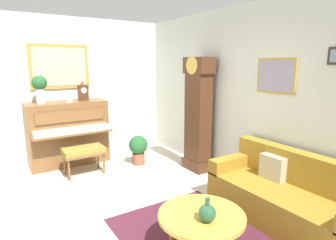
{
  "coord_description": "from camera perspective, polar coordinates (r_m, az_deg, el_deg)",
  "views": [
    {
      "loc": [
        3.23,
        -1.0,
        1.92
      ],
      "look_at": [
        -0.26,
        1.23,
        1.08
      ],
      "focal_mm": 30.15,
      "sensor_mm": 36.0,
      "label": 1
    }
  ],
  "objects": [
    {
      "name": "ground_plane",
      "position": [
        3.92,
        -14.0,
        -19.13
      ],
      "size": [
        6.4,
        6.0,
        0.1
      ],
      "primitive_type": "cube",
      "color": "beige"
    },
    {
      "name": "wall_left",
      "position": [
        5.94,
        -22.81,
        5.64
      ],
      "size": [
        0.13,
        4.9,
        2.8
      ],
      "color": "silver",
      "rests_on": "ground_plane"
    },
    {
      "name": "wall_back",
      "position": [
        4.72,
        13.91,
        4.82
      ],
      "size": [
        5.3,
        0.13,
        2.8
      ],
      "color": "silver",
      "rests_on": "ground_plane"
    },
    {
      "name": "piano",
      "position": [
        5.75,
        -19.54,
        -2.4
      ],
      "size": [
        0.87,
        1.44,
        1.21
      ],
      "color": "brown",
      "rests_on": "ground_plane"
    },
    {
      "name": "piano_bench",
      "position": [
        5.14,
        -16.69,
        -6.19
      ],
      "size": [
        0.42,
        0.7,
        0.48
      ],
      "color": "brown",
      "rests_on": "ground_plane"
    },
    {
      "name": "grandfather_clock",
      "position": [
        5.05,
        6.06,
        0.49
      ],
      "size": [
        0.52,
        0.34,
        2.03
      ],
      "color": "#4C2B19",
      "rests_on": "ground_plane"
    },
    {
      "name": "couch",
      "position": [
        3.86,
        22.91,
        -14.13
      ],
      "size": [
        1.9,
        0.8,
        0.84
      ],
      "color": "olive",
      "rests_on": "ground_plane"
    },
    {
      "name": "coffee_table",
      "position": [
        3.01,
        6.78,
        -18.83
      ],
      "size": [
        0.88,
        0.88,
        0.44
      ],
      "color": "gold",
      "rests_on": "ground_plane"
    },
    {
      "name": "mantel_clock",
      "position": [
        5.7,
        -16.81,
        5.51
      ],
      "size": [
        0.13,
        0.18,
        0.38
      ],
      "color": "#4C2B19",
      "rests_on": "piano"
    },
    {
      "name": "flower_vase",
      "position": [
        5.53,
        -24.55,
        6.28
      ],
      "size": [
        0.26,
        0.26,
        0.58
      ],
      "color": "silver",
      "rests_on": "piano"
    },
    {
      "name": "teacup",
      "position": [
        5.56,
        -19.34,
        3.67
      ],
      "size": [
        0.12,
        0.12,
        0.06
      ],
      "color": "#ADC6D6",
      "rests_on": "piano"
    },
    {
      "name": "green_jug",
      "position": [
        2.84,
        7.94,
        -18.11
      ],
      "size": [
        0.17,
        0.17,
        0.24
      ],
      "color": "#234C33",
      "rests_on": "coffee_table"
    },
    {
      "name": "potted_plant",
      "position": [
        5.47,
        -6.02,
        -5.61
      ],
      "size": [
        0.36,
        0.36,
        0.56
      ],
      "color": "#935138",
      "rests_on": "ground_plane"
    }
  ]
}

